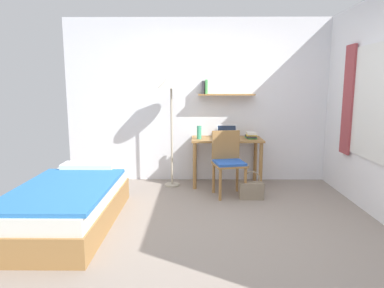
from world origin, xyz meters
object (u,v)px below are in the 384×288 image
object	(u,v)px
desk_chair	(228,160)
book_stack	(251,135)
laptop	(227,135)
handbag	(251,190)
water_bottle	(199,132)
desk	(227,147)
bed	(69,204)
standing_lamp	(171,86)

from	to	relation	value
desk_chair	book_stack	distance (m)	0.69
desk_chair	laptop	xyz separation A→B (m)	(0.03, 0.54, 0.29)
desk_chair	handbag	world-z (taller)	desk_chair
desk_chair	water_bottle	xyz separation A→B (m)	(-0.41, 0.44, 0.34)
desk	book_stack	xyz separation A→B (m)	(0.37, -0.02, 0.18)
bed	handbag	world-z (taller)	bed
laptop	book_stack	bearing A→B (deg)	-7.17
bed	water_bottle	size ratio (longest dim) A/B	9.68
book_stack	desk	bearing A→B (deg)	177.45
desk	standing_lamp	bearing A→B (deg)	-175.67
handbag	desk_chair	bearing A→B (deg)	147.26
bed	standing_lamp	bearing A→B (deg)	56.20
standing_lamp	handbag	xyz separation A→B (m)	(1.14, -0.64, -1.41)
laptop	standing_lamp	bearing A→B (deg)	-173.73
laptop	desk_chair	bearing A→B (deg)	-92.88
water_bottle	laptop	bearing A→B (deg)	13.05
bed	desk	size ratio (longest dim) A/B	1.80
standing_lamp	desk	bearing A→B (deg)	4.33
laptop	bed	bearing A→B (deg)	-138.96
desk_chair	standing_lamp	world-z (taller)	standing_lamp
desk	desk_chair	bearing A→B (deg)	-92.33
standing_lamp	water_bottle	bearing A→B (deg)	-0.93
laptop	handbag	bearing A→B (deg)	-69.05
book_stack	handbag	distance (m)	0.96
desk_chair	bed	bearing A→B (deg)	-149.20
desk_chair	laptop	bearing A→B (deg)	87.12
laptop	handbag	distance (m)	1.03
standing_lamp	book_stack	size ratio (longest dim) A/B	7.23
laptop	book_stack	size ratio (longest dim) A/B	1.33
laptop	handbag	xyz separation A→B (m)	(0.28, -0.74, -0.67)
bed	water_bottle	bearing A→B (deg)	46.67
desk_chair	standing_lamp	xyz separation A→B (m)	(-0.83, 0.44, 1.03)
desk	handbag	bearing A→B (deg)	-67.80
desk	standing_lamp	size ratio (longest dim) A/B	0.63
bed	desk_chair	bearing A→B (deg)	30.80
desk	laptop	size ratio (longest dim) A/B	3.41
bed	handbag	xyz separation A→B (m)	(2.19, 0.92, -0.11)
laptop	desk	bearing A→B (deg)	-102.28
laptop	book_stack	distance (m)	0.37
water_bottle	book_stack	xyz separation A→B (m)	(0.80, 0.05, -0.05)
desk	handbag	distance (m)	0.90
standing_lamp	laptop	distance (m)	1.14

